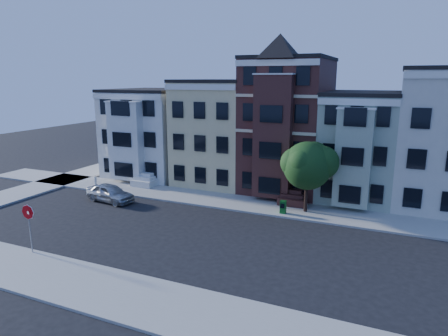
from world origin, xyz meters
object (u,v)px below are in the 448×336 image
at_px(fire_hydrant, 95,182).
at_px(parked_car, 110,193).
at_px(street_tree, 307,169).
at_px(stop_sign, 30,226).
at_px(newspaper_box, 283,207).

bearing_deg(fire_hydrant, parked_car, -35.40).
xyz_separation_m(street_tree, parked_car, (-16.08, -3.78, -2.81)).
bearing_deg(fire_hydrant, street_tree, 2.10).
height_order(parked_car, stop_sign, stop_sign).
height_order(fire_hydrant, stop_sign, stop_sign).
bearing_deg(stop_sign, newspaper_box, 68.61).
xyz_separation_m(newspaper_box, stop_sign, (-11.96, -13.03, 1.19)).
xyz_separation_m(street_tree, fire_hydrant, (-20.35, -0.75, -3.05)).
xyz_separation_m(street_tree, stop_sign, (-13.46, -14.17, -1.74)).
bearing_deg(parked_car, stop_sign, -158.16).
bearing_deg(fire_hydrant, newspaper_box, -1.19).
distance_m(fire_hydrant, stop_sign, 15.14).
distance_m(street_tree, fire_hydrant, 20.59).
bearing_deg(stop_sign, street_tree, 67.63).
relative_size(street_tree, newspaper_box, 6.85).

